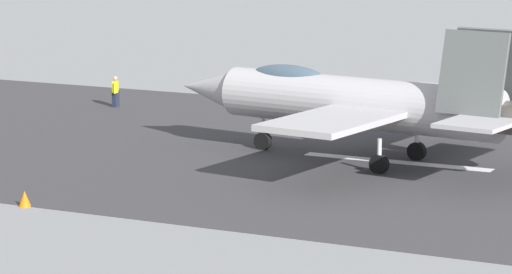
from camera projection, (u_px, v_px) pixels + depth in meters
The scene contains 5 objects.
ground_plane at pixel (408, 163), 53.90m from camera, with size 400.00×400.00×0.00m, color gray.
runway_strip at pixel (408, 163), 53.89m from camera, with size 240.00×26.00×0.02m.
fighter_jet at pixel (357, 101), 53.82m from camera, with size 16.86×13.97×5.70m.
crew_person at pixel (116, 92), 68.03m from camera, with size 0.43×0.66×1.61m.
marker_cone_mid at pixel (25, 199), 46.41m from camera, with size 0.44×0.44×0.55m, color orange.
Camera 1 is at (-17.52, 50.22, 10.73)m, focal length 93.41 mm.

